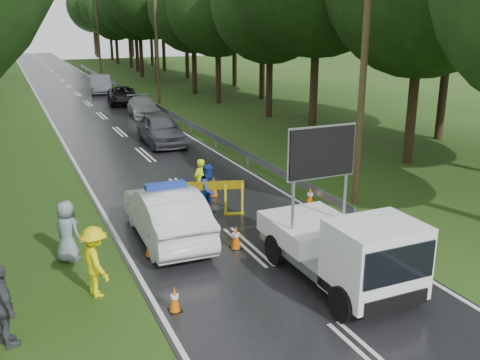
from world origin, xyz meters
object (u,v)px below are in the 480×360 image
work_truck (345,248)px  officer (200,181)px  queue_car_second (143,107)px  queue_car_first (161,129)px  civilian (209,189)px  police_sedan (167,214)px  barrier (200,191)px  queue_car_fourth (100,84)px  queue_car_third (123,96)px

work_truck → officer: (-1.08, 7.45, -0.23)m
queue_car_second → queue_car_first: bearing=-93.5°
queue_car_first → civilian: bearing=-96.3°
queue_car_first → queue_car_second: bearing=83.1°
civilian → queue_car_first: 11.10m
civilian → queue_car_first: bearing=56.0°
police_sedan → civilian: police_sedan is taller
barrier → queue_car_second: size_ratio=0.64×
work_truck → queue_car_first: 17.14m
police_sedan → work_truck: 5.62m
barrier → queue_car_second: (3.01, 19.79, -0.28)m
officer → queue_car_fourth: size_ratio=0.33×
police_sedan → queue_car_third: (4.46, 27.16, -0.15)m
queue_car_second → police_sedan: bearing=-97.7°
officer → queue_car_second: bearing=-129.2°
work_truck → barrier: work_truck is taller
work_truck → queue_car_second: work_truck is taller
queue_car_third → queue_car_fourth: 7.05m
civilian → queue_car_fourth: (2.05, 32.71, -0.07)m
queue_car_third → police_sedan: bearing=-91.9°
queue_car_first → queue_car_second: 8.77m
work_truck → queue_car_third: 31.84m
police_sedan → officer: size_ratio=3.06×
police_sedan → queue_car_first: size_ratio=1.04×
officer → queue_car_second: size_ratio=0.36×
barrier → queue_car_third: 25.95m
barrier → civilian: size_ratio=1.61×
work_truck → civilian: 6.25m
officer → work_truck: bearing=66.7°
work_truck → queue_car_second: bearing=86.6°
police_sedan → queue_car_second: 21.64m
civilian → queue_car_first: civilian is taller
police_sedan → civilian: size_ratio=2.79×
police_sedan → barrier: (1.55, 1.37, 0.11)m
police_sedan → barrier: police_sedan is taller
police_sedan → queue_car_third: 27.52m
queue_car_first → queue_car_fourth: 21.72m
civilian → queue_car_second: size_ratio=0.40×
barrier → officer: size_ratio=1.77×
barrier → queue_car_fourth: (2.42, 32.82, -0.11)m
officer → queue_car_third: (2.39, 24.36, -0.14)m
civilian → queue_car_fourth: bearing=59.8°
queue_car_first → queue_car_fourth: (0.63, 21.71, 0.01)m
police_sedan → civilian: 2.42m
work_truck → civilian: (-1.22, 6.13, -0.15)m
police_sedan → civilian: (1.92, 1.47, 0.07)m
officer → queue_car_fourth: 31.45m
work_truck → queue_car_first: (0.20, 17.13, -0.23)m
police_sedan → officer: police_sedan is taller
queue_car_second → queue_car_third: 6.00m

